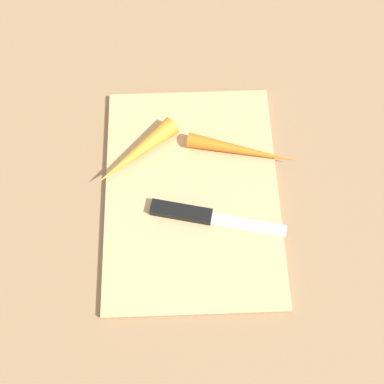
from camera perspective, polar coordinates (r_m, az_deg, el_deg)
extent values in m
plane|color=#8C6D4C|center=(0.70, 0.00, -0.38)|extent=(1.40, 1.40, 0.00)
cube|color=tan|center=(0.70, 0.00, -0.19)|extent=(0.36, 0.26, 0.01)
cube|color=#B7B7BC|center=(0.68, 7.02, -4.07)|extent=(0.04, 0.11, 0.00)
cube|color=black|center=(0.67, -1.34, -2.48)|extent=(0.04, 0.09, 0.01)
cone|color=orange|center=(0.71, 6.32, 5.13)|extent=(0.07, 0.17, 0.02)
cone|color=orange|center=(0.71, -6.91, 4.81)|extent=(0.12, 0.13, 0.03)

